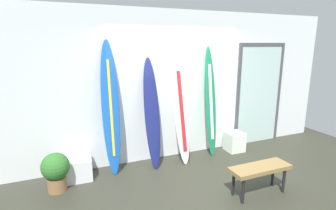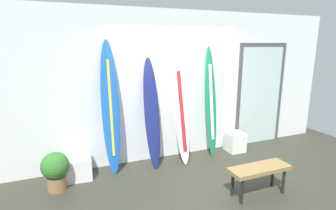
# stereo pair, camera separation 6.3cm
# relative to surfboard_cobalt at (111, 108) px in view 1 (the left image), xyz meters

# --- Properties ---
(ground) EXTENTS (8.00, 8.00, 0.04)m
(ground) POSITION_rel_surfboard_cobalt_xyz_m (1.27, -0.98, -1.15)
(ground) COLOR #313227
(wall_back) EXTENTS (7.20, 0.20, 2.80)m
(wall_back) POSITION_rel_surfboard_cobalt_xyz_m (1.27, 0.32, 0.27)
(wall_back) COLOR silver
(wall_back) RESTS_ON ground
(surfboard_cobalt) EXTENTS (0.32, 0.42, 2.27)m
(surfboard_cobalt) POSITION_rel_surfboard_cobalt_xyz_m (0.00, 0.00, 0.00)
(surfboard_cobalt) COLOR #1A55B3
(surfboard_cobalt) RESTS_ON ground
(surfboard_navy) EXTENTS (0.29, 0.50, 1.96)m
(surfboard_navy) POSITION_rel_surfboard_cobalt_xyz_m (0.71, -0.04, -0.15)
(surfboard_navy) COLOR navy
(surfboard_navy) RESTS_ON ground
(surfboard_ivory) EXTENTS (0.30, 0.50, 1.95)m
(surfboard_ivory) POSITION_rel_surfboard_cobalt_xyz_m (1.28, -0.07, -0.17)
(surfboard_ivory) COLOR silver
(surfboard_ivory) RESTS_ON ground
(surfboard_emerald) EXTENTS (0.23, 0.37, 2.15)m
(surfboard_emerald) POSITION_rel_surfboard_cobalt_xyz_m (1.94, 0.01, -0.08)
(surfboard_emerald) COLOR #18744B
(surfboard_emerald) RESTS_ON ground
(display_block_left) EXTENTS (0.35, 0.35, 0.40)m
(display_block_left) POSITION_rel_surfboard_cobalt_xyz_m (2.52, -0.06, -0.94)
(display_block_left) COLOR white
(display_block_left) RESTS_ON ground
(display_block_center) EXTENTS (0.42, 0.42, 0.36)m
(display_block_center) POSITION_rel_surfboard_cobalt_xyz_m (-0.57, -0.05, -0.95)
(display_block_center) COLOR silver
(display_block_center) RESTS_ON ground
(glass_door) EXTENTS (1.19, 0.06, 2.21)m
(glass_door) POSITION_rel_surfboard_cobalt_xyz_m (3.30, 0.20, 0.00)
(glass_door) COLOR silver
(glass_door) RESTS_ON ground
(potted_plant) EXTENTS (0.41, 0.41, 0.60)m
(potted_plant) POSITION_rel_surfboard_cobalt_xyz_m (-0.92, -0.31, -0.79)
(potted_plant) COLOR olive
(potted_plant) RESTS_ON ground
(bench) EXTENTS (0.94, 0.32, 0.44)m
(bench) POSITION_rel_surfboard_cobalt_xyz_m (1.85, -1.55, -0.75)
(bench) COLOR olive
(bench) RESTS_ON ground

